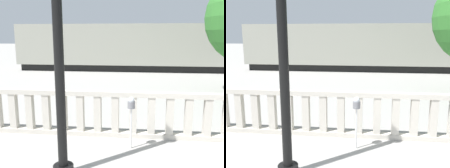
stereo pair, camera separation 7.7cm
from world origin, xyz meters
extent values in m
cube|color=#BCB5A8|center=(0.00, 2.89, 0.07)|extent=(16.42, 0.24, 0.14)
cube|color=#BCB5A8|center=(0.00, 2.89, 1.26)|extent=(16.42, 0.24, 0.14)
cube|color=#BCB5A8|center=(-4.34, 2.89, 0.67)|extent=(0.20, 0.20, 1.05)
cube|color=#BCB5A8|center=(-3.83, 2.89, 0.67)|extent=(0.20, 0.20, 1.05)
cube|color=#BCB5A8|center=(-3.32, 2.89, 0.67)|extent=(0.20, 0.20, 1.05)
cube|color=#BCB5A8|center=(-2.81, 2.89, 0.67)|extent=(0.20, 0.20, 1.05)
cube|color=#BCB5A8|center=(-2.30, 2.89, 0.67)|extent=(0.20, 0.20, 1.05)
cube|color=#BCB5A8|center=(-1.79, 2.89, 0.67)|extent=(0.20, 0.20, 1.05)
cube|color=#BCB5A8|center=(-1.28, 2.89, 0.67)|extent=(0.20, 0.20, 1.05)
cube|color=#BCB5A8|center=(-0.77, 2.89, 0.67)|extent=(0.20, 0.20, 1.05)
cube|color=#BCB5A8|center=(-0.26, 2.89, 0.67)|extent=(0.20, 0.20, 1.05)
cube|color=#BCB5A8|center=(0.26, 2.89, 0.67)|extent=(0.20, 0.20, 1.05)
cube|color=#BCB5A8|center=(0.77, 2.89, 0.67)|extent=(0.20, 0.20, 1.05)
cube|color=#BCB5A8|center=(1.28, 2.89, 0.67)|extent=(0.20, 0.20, 1.05)
cylinder|color=black|center=(-2.17, 0.76, 2.65)|extent=(0.19, 0.19, 4.90)
cylinder|color=silver|center=(-0.80, 2.15, 0.54)|extent=(0.04, 0.04, 1.08)
cylinder|color=slate|center=(-0.80, 2.15, 1.17)|extent=(0.19, 0.19, 0.17)
sphere|color=#B2B7BC|center=(-0.80, 2.15, 1.29)|extent=(0.16, 0.16, 0.16)
cube|color=black|center=(2.51, 16.84, 0.28)|extent=(25.82, 2.18, 0.55)
cube|color=gray|center=(2.51, 16.84, 2.16)|extent=(26.35, 2.72, 3.21)
cube|color=black|center=(5.61, 22.96, 0.28)|extent=(23.19, 2.55, 0.55)
cube|color=brown|center=(5.61, 22.96, 2.12)|extent=(23.67, 3.19, 3.14)
camera|label=1|loc=(-0.61, -3.91, 2.89)|focal=40.00mm
camera|label=2|loc=(-0.54, -3.91, 2.89)|focal=40.00mm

